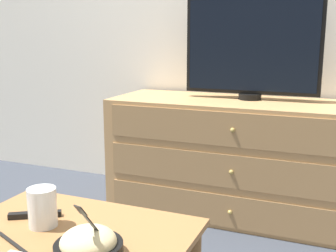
% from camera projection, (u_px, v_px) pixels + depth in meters
% --- Properties ---
extents(ground_plane, '(12.00, 12.00, 0.00)m').
position_uv_depth(ground_plane, '(228.00, 192.00, 2.79)').
color(ground_plane, '#383D47').
extents(dresser, '(1.50, 0.55, 0.66)m').
position_uv_depth(dresser, '(243.00, 158.00, 2.40)').
color(dresser, tan).
rests_on(dresser, ground_plane).
extents(tv, '(0.75, 0.13, 0.57)m').
position_uv_depth(tv, '(252.00, 47.00, 2.33)').
color(tv, black).
rests_on(tv, dresser).
extents(takeout_bowl, '(0.18, 0.18, 0.16)m').
position_uv_depth(takeout_bowl, '(89.00, 245.00, 1.09)').
color(takeout_bowl, black).
rests_on(takeout_bowl, coffee_table).
extents(drink_cup, '(0.09, 0.09, 0.12)m').
position_uv_depth(drink_cup, '(43.00, 210.00, 1.26)').
color(drink_cup, beige).
rests_on(drink_cup, coffee_table).
extents(knife, '(0.18, 0.08, 0.01)m').
position_uv_depth(knife, '(14.00, 244.00, 1.15)').
color(knife, black).
rests_on(knife, coffee_table).
extents(remote_control, '(0.15, 0.10, 0.02)m').
position_uv_depth(remote_control, '(35.00, 215.00, 1.33)').
color(remote_control, black).
rests_on(remote_control, coffee_table).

